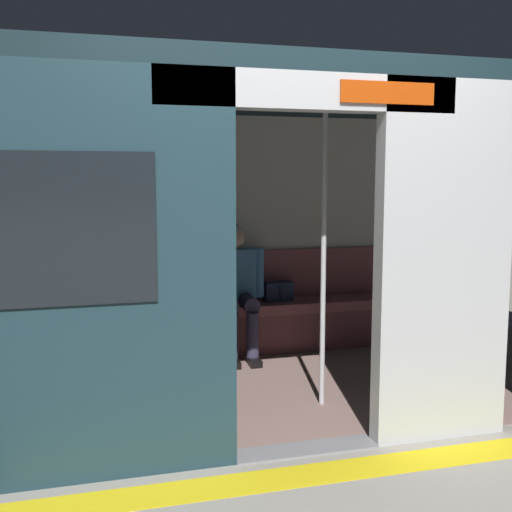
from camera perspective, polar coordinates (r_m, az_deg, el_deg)
ground_plane at (r=3.85m, az=4.46°, el=-17.10°), size 60.00×60.00×0.00m
platform_edge_strip at (r=3.59m, az=6.19°, el=-18.91°), size 8.00×0.24×0.01m
train_car at (r=4.57m, az=-0.81°, el=5.89°), size 6.40×2.61×2.26m
bench_seat at (r=5.67m, az=-2.83°, el=-5.46°), size 3.26×0.44×0.45m
person_seated at (r=5.57m, az=-1.93°, el=-2.27°), size 0.55×0.68×1.17m
handbag at (r=5.84m, az=2.00°, el=-3.19°), size 0.26×0.15×0.17m
book at (r=5.64m, az=-6.48°, el=-4.34°), size 0.20×0.25×0.03m
grab_pole_door at (r=3.97m, az=-3.11°, el=-0.39°), size 0.04×0.04×2.12m
grab_pole_far at (r=4.30m, az=6.13°, el=0.17°), size 0.04×0.04×2.12m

